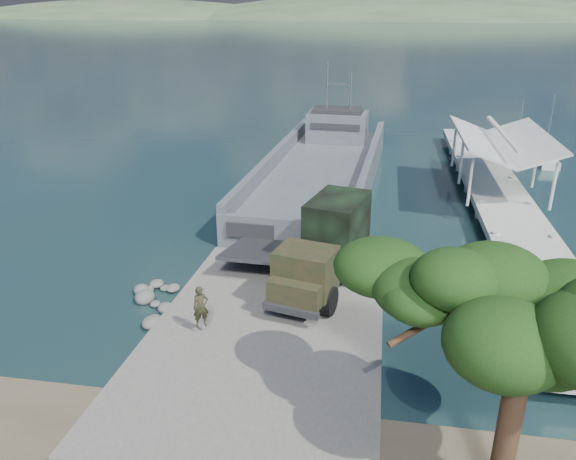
% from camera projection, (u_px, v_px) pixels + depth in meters
% --- Properties ---
extents(ground, '(1400.00, 1400.00, 0.00)m').
position_uv_depth(ground, '(272.00, 325.00, 25.80)').
color(ground, '#163337').
rests_on(ground, ground).
extents(boat_ramp, '(10.00, 18.00, 0.50)m').
position_uv_depth(boat_ramp, '(267.00, 332.00, 24.80)').
color(boat_ramp, slate).
rests_on(boat_ramp, ground).
extents(shoreline_rocks, '(3.20, 5.60, 0.90)m').
position_uv_depth(shoreline_rocks, '(148.00, 309.00, 27.21)').
color(shoreline_rocks, '#5B5B58').
rests_on(shoreline_rocks, ground).
extents(distant_headlands, '(1000.00, 240.00, 48.00)m').
position_uv_depth(distant_headlands, '(437.00, 19.00, 530.20)').
color(distant_headlands, '#395132').
rests_on(distant_headlands, ground).
extents(pier, '(6.40, 44.00, 6.10)m').
position_uv_depth(pier, '(498.00, 185.00, 40.38)').
color(pier, '#B5B7AC').
rests_on(pier, ground).
extents(landing_craft, '(9.63, 32.72, 9.62)m').
position_uv_depth(landing_craft, '(321.00, 176.00, 45.33)').
color(landing_craft, '#4B5258').
rests_on(landing_craft, ground).
extents(military_truck, '(4.57, 9.03, 4.02)m').
position_uv_depth(military_truck, '(327.00, 245.00, 28.10)').
color(military_truck, black).
rests_on(military_truck, boat_ramp).
extents(soldier, '(0.81, 0.74, 1.86)m').
position_uv_depth(soldier, '(201.00, 315.00, 23.88)').
color(soldier, black).
rests_on(soldier, boat_ramp).
extents(sailboat_near, '(1.56, 5.33, 6.49)m').
position_uv_depth(sailboat_near, '(544.00, 160.00, 51.85)').
color(sailboat_near, silver).
rests_on(sailboat_near, ground).
extents(sailboat_far, '(1.52, 4.75, 5.74)m').
position_uv_depth(sailboat_far, '(515.00, 153.00, 54.27)').
color(sailboat_far, silver).
rests_on(sailboat_far, ground).
extents(overhang_tree, '(8.19, 7.54, 7.43)m').
position_uv_depth(overhang_tree, '(500.00, 322.00, 14.74)').
color(overhang_tree, '#362415').
rests_on(overhang_tree, ground).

